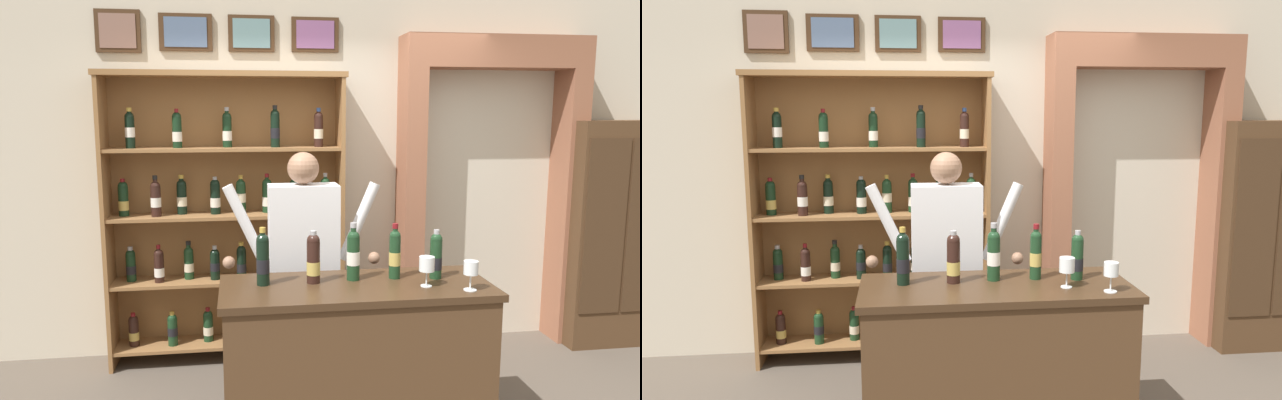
% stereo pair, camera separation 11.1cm
% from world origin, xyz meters
% --- Properties ---
extents(back_wall, '(12.00, 0.19, 3.58)m').
position_xyz_m(back_wall, '(-0.00, 1.59, 1.79)').
color(back_wall, beige).
rests_on(back_wall, ground).
extents(wine_shelf, '(1.81, 0.33, 2.21)m').
position_xyz_m(wine_shelf, '(-0.73, 1.36, 1.15)').
color(wine_shelf, olive).
rests_on(wine_shelf, ground).
extents(archway_doorway, '(1.50, 0.45, 2.51)m').
position_xyz_m(archway_doorway, '(1.39, 1.47, 1.41)').
color(archway_doorway, '#935B42').
rests_on(archway_doorway, ground).
extents(side_cabinet, '(0.77, 0.48, 1.85)m').
position_xyz_m(side_cabinet, '(2.40, 1.28, 0.93)').
color(side_cabinet, '#4C331E').
rests_on(side_cabinet, ground).
extents(tasting_counter, '(1.51, 0.60, 0.97)m').
position_xyz_m(tasting_counter, '(-0.00, -0.00, 0.49)').
color(tasting_counter, '#4C331E').
rests_on(tasting_counter, ground).
extents(shopkeeper, '(1.03, 0.22, 1.67)m').
position_xyz_m(shopkeeper, '(-0.23, 0.60, 1.03)').
color(shopkeeper, '#2D3347').
rests_on(shopkeeper, ground).
extents(tasting_bottle_chianti, '(0.07, 0.07, 0.32)m').
position_xyz_m(tasting_bottle_chianti, '(-0.51, 0.07, 1.12)').
color(tasting_bottle_chianti, black).
rests_on(tasting_bottle_chianti, tasting_counter).
extents(tasting_bottle_bianco, '(0.08, 0.08, 0.30)m').
position_xyz_m(tasting_bottle_bianco, '(-0.23, 0.07, 1.11)').
color(tasting_bottle_bianco, black).
rests_on(tasting_bottle_bianco, tasting_counter).
extents(tasting_bottle_riserva, '(0.08, 0.08, 0.33)m').
position_xyz_m(tasting_bottle_riserva, '(-0.00, 0.09, 1.12)').
color(tasting_bottle_riserva, '#19381E').
rests_on(tasting_bottle_riserva, tasting_counter).
extents(tasting_bottle_rosso, '(0.07, 0.07, 0.32)m').
position_xyz_m(tasting_bottle_rosso, '(0.24, 0.09, 1.12)').
color(tasting_bottle_rosso, '#19381E').
rests_on(tasting_bottle_rosso, tasting_counter).
extents(tasting_bottle_brunello, '(0.07, 0.07, 0.28)m').
position_xyz_m(tasting_bottle_brunello, '(0.48, 0.06, 1.10)').
color(tasting_bottle_brunello, '#19381E').
rests_on(tasting_bottle_brunello, tasting_counter).
extents(wine_glass_right, '(0.08, 0.08, 0.16)m').
position_xyz_m(wine_glass_right, '(0.58, -0.19, 1.09)').
color(wine_glass_right, silver).
rests_on(wine_glass_right, tasting_counter).
extents(wine_glass_left, '(0.08, 0.08, 0.17)m').
position_xyz_m(wine_glass_left, '(0.37, -0.09, 1.09)').
color(wine_glass_left, silver).
rests_on(wine_glass_left, tasting_counter).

